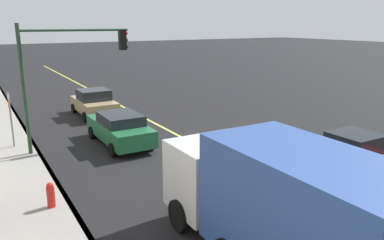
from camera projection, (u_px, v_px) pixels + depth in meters
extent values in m
plane|color=black|center=(205.00, 150.00, 17.22)|extent=(200.00, 200.00, 0.00)
cube|color=gray|center=(14.00, 185.00, 13.30)|extent=(80.00, 2.78, 0.15)
cube|color=slate|center=(53.00, 177.00, 13.94)|extent=(80.00, 0.16, 0.15)
cube|color=#D8CC4C|center=(205.00, 149.00, 17.22)|extent=(80.00, 0.16, 0.01)
cube|color=#1E6038|center=(120.00, 130.00, 17.89)|extent=(4.66, 1.81, 0.75)
cube|color=black|center=(121.00, 119.00, 17.55)|extent=(2.22, 1.66, 0.46)
cylinder|color=black|center=(92.00, 133.00, 18.83)|extent=(0.60, 0.22, 0.60)
cylinder|color=black|center=(126.00, 128.00, 19.70)|extent=(0.60, 0.22, 0.60)
cylinder|color=black|center=(113.00, 150.00, 16.26)|extent=(0.60, 0.22, 0.60)
cylinder|color=black|center=(151.00, 143.00, 17.13)|extent=(0.60, 0.22, 0.60)
cube|color=red|center=(356.00, 160.00, 14.00)|extent=(3.93, 1.77, 0.72)
cube|color=black|center=(355.00, 142.00, 13.93)|extent=(1.59, 1.63, 0.64)
cylinder|color=black|center=(372.00, 187.00, 12.58)|extent=(0.60, 0.22, 0.60)
cylinder|color=black|center=(341.00, 155.00, 15.59)|extent=(0.60, 0.22, 0.60)
cylinder|color=black|center=(312.00, 163.00, 14.74)|extent=(0.60, 0.22, 0.60)
cube|color=tan|center=(94.00, 105.00, 23.42)|extent=(4.04, 1.91, 0.70)
cube|color=black|center=(94.00, 95.00, 23.22)|extent=(1.75, 1.75, 0.62)
cylinder|color=black|center=(74.00, 108.00, 24.17)|extent=(0.60, 0.22, 0.60)
cylinder|color=black|center=(103.00, 105.00, 25.08)|extent=(0.60, 0.22, 0.60)
cylinder|color=black|center=(85.00, 117.00, 21.94)|extent=(0.60, 0.22, 0.60)
cylinder|color=black|center=(116.00, 113.00, 22.86)|extent=(0.60, 0.22, 0.60)
cube|color=silver|center=(214.00, 175.00, 10.74)|extent=(1.86, 2.31, 1.93)
cube|color=#2D4C93|center=(306.00, 214.00, 7.81)|extent=(4.64, 2.31, 2.62)
cylinder|color=black|center=(180.00, 215.00, 10.43)|extent=(0.90, 0.28, 0.90)
cylinder|color=black|center=(244.00, 197.00, 11.52)|extent=(0.90, 0.28, 0.90)
cylinder|color=black|center=(299.00, 231.00, 9.65)|extent=(0.90, 0.28, 0.90)
cylinder|color=#1E3823|center=(24.00, 93.00, 15.63)|extent=(0.16, 0.16, 5.57)
cylinder|color=#1E3823|center=(76.00, 30.00, 16.14)|extent=(0.10, 4.59, 0.10)
cube|color=black|center=(122.00, 40.00, 17.26)|extent=(0.28, 0.30, 0.90)
sphere|color=red|center=(126.00, 33.00, 17.27)|extent=(0.18, 0.18, 0.18)
sphere|color=#392905|center=(126.00, 40.00, 17.35)|extent=(0.18, 0.18, 0.18)
sphere|color=black|center=(126.00, 46.00, 17.42)|extent=(0.18, 0.18, 0.18)
cylinder|color=slate|center=(11.00, 121.00, 16.90)|extent=(0.08, 0.08, 2.63)
cube|color=white|center=(8.00, 97.00, 16.62)|extent=(0.60, 0.02, 0.20)
cube|color=#DB5919|center=(9.00, 105.00, 16.70)|extent=(0.44, 0.02, 0.28)
cylinder|color=red|center=(51.00, 199.00, 11.50)|extent=(0.24, 0.24, 0.80)
sphere|color=red|center=(50.00, 186.00, 11.39)|extent=(0.20, 0.20, 0.20)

